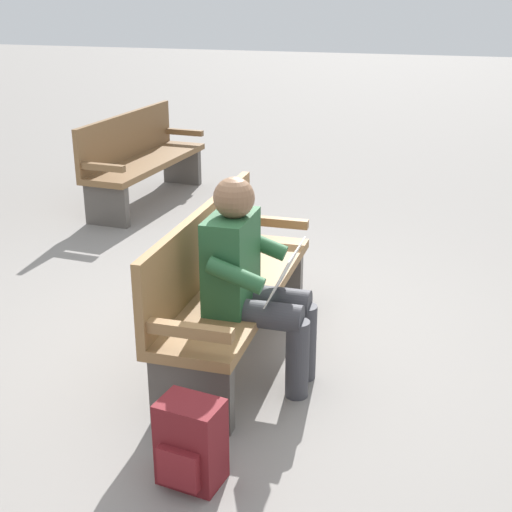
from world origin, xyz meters
name	(u,v)px	position (x,y,z in m)	size (l,w,h in m)	color
ground_plane	(239,352)	(0.00, 0.00, 0.00)	(40.00, 40.00, 0.00)	gray
bench_near	(227,282)	(0.00, -0.07, 0.46)	(1.80, 0.48, 0.90)	olive
person_seated	(251,277)	(0.28, 0.16, 0.63)	(0.57, 0.57, 1.18)	#23512D
backpack	(190,444)	(1.21, 0.15, 0.20)	(0.27, 0.31, 0.41)	maroon
bench_far	(140,158)	(-2.80, -1.90, 0.46)	(1.83, 0.61, 0.90)	brown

